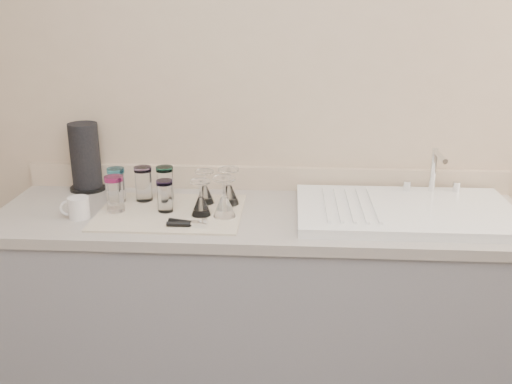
# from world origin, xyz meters

# --- Properties ---
(room_envelope) EXTENTS (3.54, 3.50, 2.52)m
(room_envelope) POSITION_xyz_m (0.00, 0.00, 1.56)
(room_envelope) COLOR #59595E
(room_envelope) RESTS_ON ground
(counter_unit) EXTENTS (2.06, 0.62, 0.90)m
(counter_unit) POSITION_xyz_m (0.00, 1.20, 0.45)
(counter_unit) COLOR slate
(counter_unit) RESTS_ON ground
(sink_unit) EXTENTS (0.82, 0.50, 0.22)m
(sink_unit) POSITION_xyz_m (0.55, 1.20, 0.92)
(sink_unit) COLOR white
(sink_unit) RESTS_ON counter_unit
(dish_towel) EXTENTS (0.55, 0.42, 0.01)m
(dish_towel) POSITION_xyz_m (-0.35, 1.17, 0.90)
(dish_towel) COLOR beige
(dish_towel) RESTS_ON counter_unit
(tumbler_teal) EXTENTS (0.07, 0.07, 0.14)m
(tumbler_teal) POSITION_xyz_m (-0.58, 1.27, 0.98)
(tumbler_teal) COLOR white
(tumbler_teal) RESTS_ON dish_towel
(tumbler_cyan) EXTENTS (0.07, 0.07, 0.14)m
(tumbler_cyan) POSITION_xyz_m (-0.48, 1.29, 0.98)
(tumbler_cyan) COLOR white
(tumbler_cyan) RESTS_ON dish_towel
(tumbler_purple) EXTENTS (0.07, 0.07, 0.14)m
(tumbler_purple) POSITION_xyz_m (-0.40, 1.31, 0.98)
(tumbler_purple) COLOR white
(tumbler_purple) RESTS_ON dish_towel
(tumbler_magenta) EXTENTS (0.07, 0.07, 0.14)m
(tumbler_magenta) POSITION_xyz_m (-0.56, 1.16, 0.98)
(tumbler_magenta) COLOR white
(tumbler_magenta) RESTS_ON dish_towel
(tumbler_lavender) EXTENTS (0.06, 0.06, 0.12)m
(tumbler_lavender) POSITION_xyz_m (-0.37, 1.17, 0.97)
(tumbler_lavender) COLOR white
(tumbler_lavender) RESTS_ON dish_towel
(goblet_back_left) EXTENTS (0.07, 0.07, 0.13)m
(goblet_back_left) POSITION_xyz_m (-0.23, 1.28, 0.95)
(goblet_back_left) COLOR white
(goblet_back_left) RESTS_ON dish_towel
(goblet_back_right) EXTENTS (0.08, 0.08, 0.15)m
(goblet_back_right) POSITION_xyz_m (-0.13, 1.27, 0.96)
(goblet_back_right) COLOR white
(goblet_back_right) RESTS_ON dish_towel
(goblet_front_left) EXTENTS (0.08, 0.08, 0.14)m
(goblet_front_left) POSITION_xyz_m (-0.22, 1.14, 0.95)
(goblet_front_left) COLOR white
(goblet_front_left) RESTS_ON dish_towel
(goblet_front_right) EXTENTS (0.09, 0.09, 0.15)m
(goblet_front_right) POSITION_xyz_m (-0.13, 1.13, 0.96)
(goblet_front_right) COLOR white
(goblet_front_right) RESTS_ON dish_towel
(can_opener) EXTENTS (0.15, 0.06, 0.02)m
(can_opener) POSITION_xyz_m (-0.26, 1.03, 0.92)
(can_opener) COLOR silver
(can_opener) RESTS_ON dish_towel
(white_mug) EXTENTS (0.12, 0.09, 0.08)m
(white_mug) POSITION_xyz_m (-0.68, 1.10, 0.94)
(white_mug) COLOR silver
(white_mug) RESTS_ON counter_unit
(paper_towel_roll) EXTENTS (0.15, 0.15, 0.29)m
(paper_towel_roll) POSITION_xyz_m (-0.76, 1.44, 1.04)
(paper_towel_roll) COLOR black
(paper_towel_roll) RESTS_ON counter_unit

